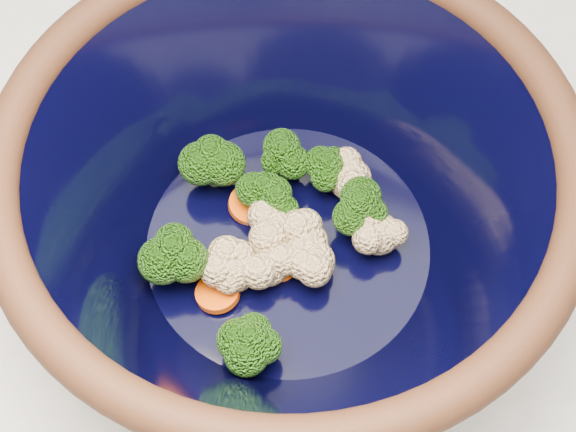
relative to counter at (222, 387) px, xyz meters
The scene contains 3 objects.
counter is the anchor object (origin of this frame).
mixing_bowl 0.55m from the counter, ahead, with size 0.49×0.49×0.17m.
vegetable_pile 0.52m from the counter, ahead, with size 0.18×0.19×0.05m.
Camera 1 is at (0.22, -0.27, 1.48)m, focal length 50.00 mm.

